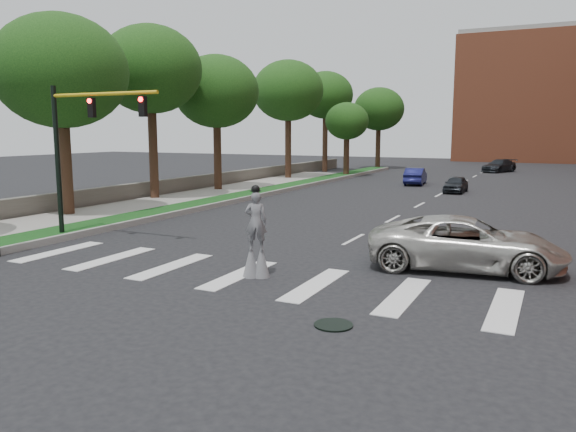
% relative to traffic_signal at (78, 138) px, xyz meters
% --- Properties ---
extents(ground_plane, '(160.00, 160.00, 0.00)m').
position_rel_traffic_signal_xyz_m(ground_plane, '(9.78, -3.00, -4.15)').
color(ground_plane, black).
rests_on(ground_plane, ground).
extents(grass_median, '(2.00, 60.00, 0.25)m').
position_rel_traffic_signal_xyz_m(grass_median, '(-1.72, 17.00, -4.03)').
color(grass_median, '#113C14').
rests_on(grass_median, ground).
extents(median_curb, '(0.20, 60.00, 0.28)m').
position_rel_traffic_signal_xyz_m(median_curb, '(-0.67, 17.00, -4.01)').
color(median_curb, gray).
rests_on(median_curb, ground).
extents(sidewalk_left, '(4.00, 60.00, 0.18)m').
position_rel_traffic_signal_xyz_m(sidewalk_left, '(-4.72, 7.00, -4.06)').
color(sidewalk_left, gray).
rests_on(sidewalk_left, ground).
extents(stone_wall, '(0.50, 56.00, 1.10)m').
position_rel_traffic_signal_xyz_m(stone_wall, '(-7.22, 19.00, -3.60)').
color(stone_wall, '#58534B').
rests_on(stone_wall, ground).
extents(manhole, '(0.90, 0.90, 0.04)m').
position_rel_traffic_signal_xyz_m(manhole, '(12.78, -5.00, -4.13)').
color(manhole, black).
rests_on(manhole, ground).
extents(building_backdrop, '(26.00, 14.00, 18.00)m').
position_rel_traffic_signal_xyz_m(building_backdrop, '(15.78, 75.00, 4.85)').
color(building_backdrop, '#A75334').
rests_on(building_backdrop, ground).
extents(traffic_signal, '(5.30, 0.23, 6.20)m').
position_rel_traffic_signal_xyz_m(traffic_signal, '(0.00, 0.00, 0.00)').
color(traffic_signal, black).
rests_on(traffic_signal, ground).
extents(stilt_performer, '(0.82, 0.66, 2.82)m').
position_rel_traffic_signal_xyz_m(stilt_performer, '(9.08, -1.96, -3.02)').
color(stilt_performer, '#331F14').
rests_on(stilt_performer, ground).
extents(suv_crossing, '(6.43, 3.60, 1.70)m').
position_rel_traffic_signal_xyz_m(suv_crossing, '(14.68, 1.80, -3.30)').
color(suv_crossing, beige).
rests_on(suv_crossing, ground).
extents(car_near, '(1.43, 3.50, 1.19)m').
position_rel_traffic_signal_xyz_m(car_near, '(10.55, 25.13, -3.56)').
color(car_near, black).
rests_on(car_near, ground).
extents(car_mid, '(1.92, 4.35, 1.39)m').
position_rel_traffic_signal_xyz_m(car_mid, '(6.50, 29.94, -3.46)').
color(car_mid, '#171952').
rests_on(car_mid, ground).
extents(car_far, '(3.72, 5.10, 1.37)m').
position_rel_traffic_signal_xyz_m(car_far, '(11.35, 47.91, -3.46)').
color(car_far, black).
rests_on(car_far, ground).
extents(tree_1, '(6.64, 6.64, 10.18)m').
position_rel_traffic_signal_xyz_m(tree_1, '(-5.50, 4.38, 3.18)').
color(tree_1, '#331F14').
rests_on(tree_1, ground).
extents(tree_2, '(6.41, 6.41, 10.92)m').
position_rel_traffic_signal_xyz_m(tree_2, '(-6.07, 11.96, 4.00)').
color(tree_2, '#331F14').
rests_on(tree_2, ground).
extents(tree_3, '(6.13, 6.13, 9.82)m').
position_rel_traffic_signal_xyz_m(tree_3, '(-5.35, 18.27, 3.02)').
color(tree_3, '#331F14').
rests_on(tree_3, ground).
extents(tree_4, '(6.38, 6.38, 10.69)m').
position_rel_traffic_signal_xyz_m(tree_4, '(-5.14, 29.71, 3.79)').
color(tree_4, '#331F14').
rests_on(tree_4, ground).
extents(tree_5, '(5.94, 5.94, 10.74)m').
position_rel_traffic_signal_xyz_m(tree_5, '(-5.92, 40.54, 4.01)').
color(tree_5, '#331F14').
rests_on(tree_5, ground).
extents(tree_6, '(4.20, 4.20, 7.14)m').
position_rel_traffic_signal_xyz_m(tree_6, '(-1.53, 35.25, 1.14)').
color(tree_6, '#331F14').
rests_on(tree_6, ground).
extents(tree_7, '(5.83, 5.83, 9.40)m').
position_rel_traffic_signal_xyz_m(tree_7, '(-2.06, 47.52, 2.73)').
color(tree_7, '#331F14').
rests_on(tree_7, ground).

